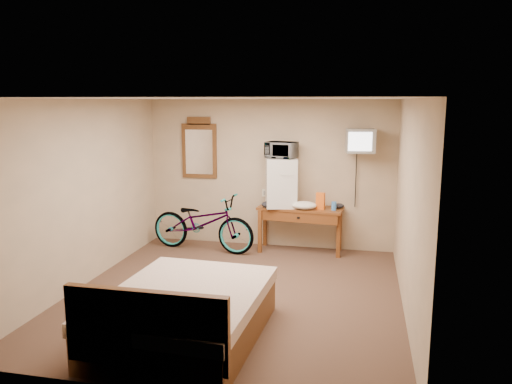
{
  "coord_description": "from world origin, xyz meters",
  "views": [
    {
      "loc": [
        1.57,
        -5.95,
        2.47
      ],
      "look_at": [
        0.1,
        0.78,
        1.21
      ],
      "focal_mm": 35.0,
      "sensor_mm": 36.0,
      "label": 1
    }
  ],
  "objects_px": {
    "desk": "(300,215)",
    "microwave": "(281,150)",
    "mini_fridge": "(281,182)",
    "wall_mirror": "(199,149)",
    "crt_television": "(360,141)",
    "bed": "(183,315)",
    "blue_cup": "(334,206)",
    "bicycle": "(203,223)"
  },
  "relations": [
    {
      "from": "crt_television",
      "to": "bicycle",
      "type": "height_order",
      "value": "crt_television"
    },
    {
      "from": "wall_mirror",
      "to": "bicycle",
      "type": "bearing_deg",
      "value": -68.07
    },
    {
      "from": "bicycle",
      "to": "bed",
      "type": "relative_size",
      "value": 0.88
    },
    {
      "from": "microwave",
      "to": "wall_mirror",
      "type": "bearing_deg",
      "value": -175.63
    },
    {
      "from": "crt_television",
      "to": "bed",
      "type": "bearing_deg",
      "value": -116.58
    },
    {
      "from": "blue_cup",
      "to": "bed",
      "type": "height_order",
      "value": "bed"
    },
    {
      "from": "crt_television",
      "to": "bicycle",
      "type": "distance_m",
      "value": 2.88
    },
    {
      "from": "bicycle",
      "to": "wall_mirror",
      "type": "bearing_deg",
      "value": 29.91
    },
    {
      "from": "crt_television",
      "to": "microwave",
      "type": "bearing_deg",
      "value": 179.51
    },
    {
      "from": "bed",
      "to": "crt_television",
      "type": "bearing_deg",
      "value": 63.42
    },
    {
      "from": "wall_mirror",
      "to": "bicycle",
      "type": "distance_m",
      "value": 1.31
    },
    {
      "from": "blue_cup",
      "to": "bicycle",
      "type": "bearing_deg",
      "value": -175.09
    },
    {
      "from": "desk",
      "to": "blue_cup",
      "type": "relative_size",
      "value": 10.21
    },
    {
      "from": "blue_cup",
      "to": "bed",
      "type": "xyz_separation_m",
      "value": [
        -1.33,
        -3.3,
        -0.53
      ]
    },
    {
      "from": "blue_cup",
      "to": "bed",
      "type": "bearing_deg",
      "value": -111.91
    },
    {
      "from": "mini_fridge",
      "to": "wall_mirror",
      "type": "distance_m",
      "value": 1.58
    },
    {
      "from": "wall_mirror",
      "to": "bicycle",
      "type": "xyz_separation_m",
      "value": [
        0.21,
        -0.53,
        -1.18
      ]
    },
    {
      "from": "wall_mirror",
      "to": "crt_television",
      "type": "bearing_deg",
      "value": -5.23
    },
    {
      "from": "crt_television",
      "to": "bed",
      "type": "distance_m",
      "value": 4.11
    },
    {
      "from": "bed",
      "to": "mini_fridge",
      "type": "bearing_deg",
      "value": 82.49
    },
    {
      "from": "microwave",
      "to": "bed",
      "type": "bearing_deg",
      "value": -83.94
    },
    {
      "from": "blue_cup",
      "to": "bicycle",
      "type": "relative_size",
      "value": 0.08
    },
    {
      "from": "desk",
      "to": "microwave",
      "type": "xyz_separation_m",
      "value": [
        -0.33,
        0.03,
        1.05
      ]
    },
    {
      "from": "crt_television",
      "to": "bicycle",
      "type": "bearing_deg",
      "value": -173.57
    },
    {
      "from": "blue_cup",
      "to": "wall_mirror",
      "type": "relative_size",
      "value": 0.13
    },
    {
      "from": "mini_fridge",
      "to": "crt_television",
      "type": "distance_m",
      "value": 1.44
    },
    {
      "from": "mini_fridge",
      "to": "desk",
      "type": "bearing_deg",
      "value": -5.84
    },
    {
      "from": "desk",
      "to": "bed",
      "type": "xyz_separation_m",
      "value": [
        -0.78,
        -3.37,
        -0.34
      ]
    },
    {
      "from": "microwave",
      "to": "wall_mirror",
      "type": "height_order",
      "value": "wall_mirror"
    },
    {
      "from": "wall_mirror",
      "to": "microwave",
      "type": "bearing_deg",
      "value": -9.19
    },
    {
      "from": "wall_mirror",
      "to": "bicycle",
      "type": "relative_size",
      "value": 0.58
    },
    {
      "from": "microwave",
      "to": "bed",
      "type": "relative_size",
      "value": 0.23
    },
    {
      "from": "mini_fridge",
      "to": "microwave",
      "type": "xyz_separation_m",
      "value": [
        0.0,
        0.0,
        0.53
      ]
    },
    {
      "from": "microwave",
      "to": "blue_cup",
      "type": "relative_size",
      "value": 3.44
    },
    {
      "from": "desk",
      "to": "wall_mirror",
      "type": "height_order",
      "value": "wall_mirror"
    },
    {
      "from": "wall_mirror",
      "to": "bed",
      "type": "relative_size",
      "value": 0.51
    },
    {
      "from": "blue_cup",
      "to": "crt_television",
      "type": "bearing_deg",
      "value": 14.94
    },
    {
      "from": "blue_cup",
      "to": "crt_television",
      "type": "height_order",
      "value": "crt_television"
    },
    {
      "from": "microwave",
      "to": "desk",
      "type": "bearing_deg",
      "value": 7.69
    },
    {
      "from": "desk",
      "to": "mini_fridge",
      "type": "relative_size",
      "value": 1.77
    },
    {
      "from": "mini_fridge",
      "to": "microwave",
      "type": "relative_size",
      "value": 1.67
    },
    {
      "from": "mini_fridge",
      "to": "microwave",
      "type": "distance_m",
      "value": 0.53
    }
  ]
}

